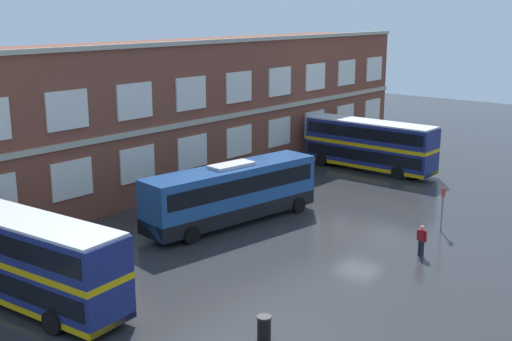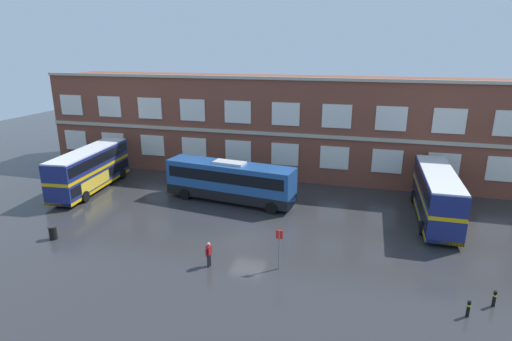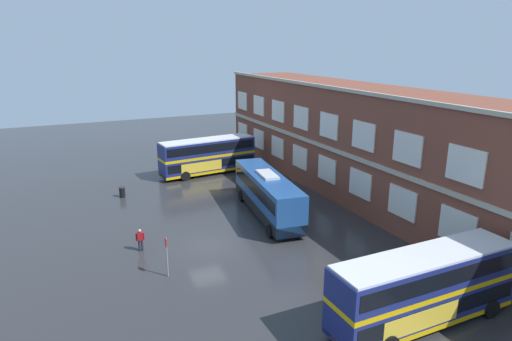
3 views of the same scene
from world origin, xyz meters
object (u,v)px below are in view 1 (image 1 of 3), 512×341
object	(u,v)px
waiting_passenger	(422,239)
bus_stand_flag	(443,205)
double_decker_middle	(370,144)
station_litter_bin	(264,328)
double_decker_near	(25,258)
touring_coach	(232,193)

from	to	relation	value
waiting_passenger	bus_stand_flag	size ratio (longest dim) A/B	0.63
bus_stand_flag	waiting_passenger	bearing A→B (deg)	-168.96
double_decker_middle	station_litter_bin	world-z (taller)	double_decker_middle
waiting_passenger	bus_stand_flag	bearing A→B (deg)	11.04
station_litter_bin	double_decker_middle	bearing A→B (deg)	22.41
double_decker_near	touring_coach	xyz separation A→B (m)	(14.34, 0.52, -0.24)
bus_stand_flag	double_decker_middle	bearing A→B (deg)	46.41
double_decker_near	bus_stand_flag	distance (m)	23.50
double_decker_near	station_litter_bin	world-z (taller)	double_decker_near
touring_coach	station_litter_bin	distance (m)	14.90
double_decker_middle	touring_coach	xyz separation A→B (m)	(-17.52, -0.57, -0.24)
waiting_passenger	station_litter_bin	bearing A→B (deg)	177.15
waiting_passenger	bus_stand_flag	distance (m)	4.57
waiting_passenger	double_decker_middle	bearing A→B (deg)	38.61
double_decker_middle	touring_coach	bearing A→B (deg)	-178.12
waiting_passenger	station_litter_bin	xyz separation A→B (m)	(-12.59, 0.63, -0.41)
double_decker_near	waiting_passenger	size ratio (longest dim) A/B	6.59
touring_coach	waiting_passenger	bearing A→B (deg)	-77.89
touring_coach	waiting_passenger	distance (m)	11.76
double_decker_near	touring_coach	size ratio (longest dim) A/B	0.91
touring_coach	bus_stand_flag	world-z (taller)	touring_coach
double_decker_near	bus_stand_flag	size ratio (longest dim) A/B	4.15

